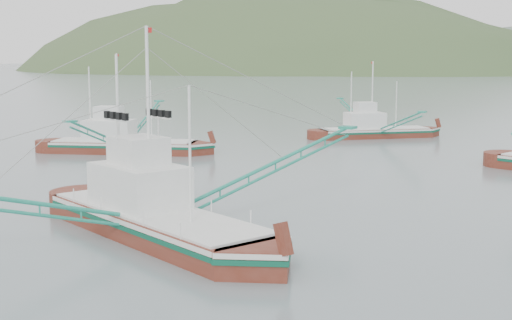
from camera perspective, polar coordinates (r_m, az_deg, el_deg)
The scene contains 5 objects.
ground at distance 34.77m, azimuth -4.80°, elevation -6.49°, with size 1200.00×1200.00×0.00m, color slate.
main_boat at distance 35.47m, azimuth -8.17°, elevation -2.53°, with size 15.60×26.40×11.12m.
bg_boat_far at distance 78.82m, azimuth 9.46°, elevation 3.17°, with size 17.90×18.75×8.93m.
bg_boat_left at distance 66.65m, azimuth -10.66°, elevation 2.23°, with size 13.78×23.35×9.81m.
headland_left at distance 435.95m, azimuth 1.72°, elevation 7.20°, with size 448.00×308.00×210.00m, color #395029.
Camera 1 is at (18.68, -27.95, 8.90)m, focal length 50.00 mm.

